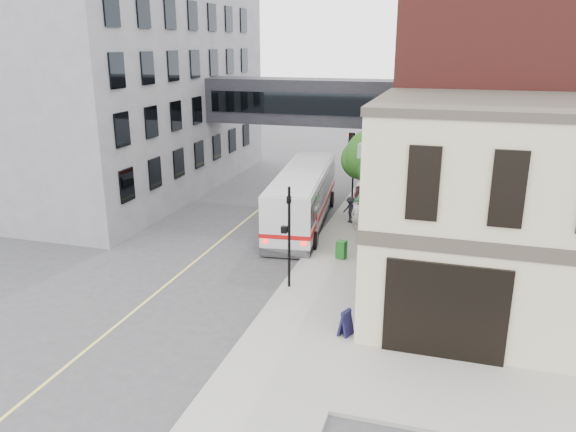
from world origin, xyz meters
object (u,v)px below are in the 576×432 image
Objects in this scene: bus at (303,195)px; newspaper_box at (341,250)px; pedestrian_a at (357,215)px; pedestrian_c at (350,210)px; pedestrian_b at (358,199)px; sandwich_board at (346,323)px.

newspaper_box is (3.41, -5.21, -1.18)m from bus.
pedestrian_a is 1.62m from pedestrian_c.
bus is 3.58m from pedestrian_a.
pedestrian_c is at bearing 108.89° from newspaper_box.
pedestrian_b is 1.86× the size of newspaper_box.
pedestrian_c is (2.75, 0.59, -0.84)m from bus.
bus is at bearing -132.21° from pedestrian_b.
bus reaches higher than sandwich_board.
pedestrian_b reaches higher than newspaper_box.
pedestrian_a is 1.22× the size of pedestrian_c.
bus is 7.62× the size of pedestrian_c.
sandwich_board is at bearing -78.25° from pedestrian_b.
pedestrian_b is 8.01m from newspaper_box.
pedestrian_c is (-0.08, -2.18, -0.06)m from pedestrian_b.
newspaper_box is 7.61m from sandwich_board.
pedestrian_c is 13.43m from sandwich_board.
sandwich_board is (2.35, -13.22, -0.30)m from pedestrian_c.
pedestrian_c is 1.74× the size of newspaper_box.
sandwich_board is (1.70, -11.75, -0.48)m from pedestrian_a.
bus reaches higher than pedestrian_a.
pedestrian_c is 1.62× the size of sandwich_board.
pedestrian_a is at bearing -14.64° from bus.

